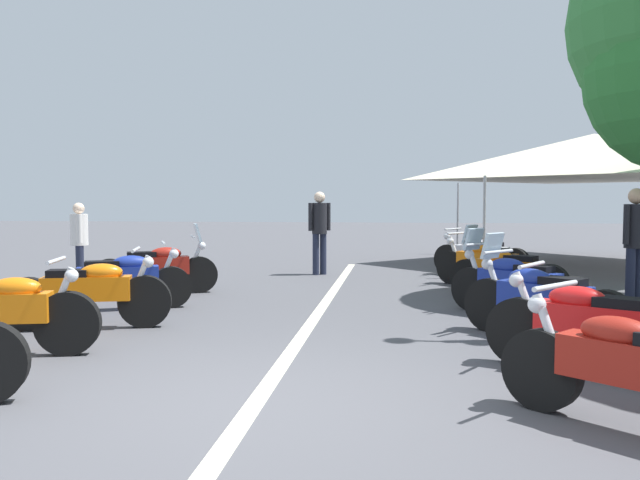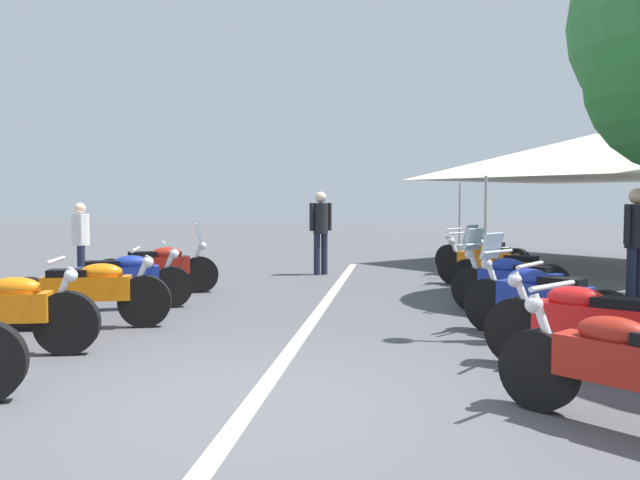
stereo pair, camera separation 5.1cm
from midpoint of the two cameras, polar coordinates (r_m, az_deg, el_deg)
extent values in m
plane|color=#4C4C51|center=(5.35, -6.07, -14.13)|extent=(80.00, 80.00, 0.00)
cube|color=beige|center=(8.63, -0.96, -7.24)|extent=(15.39, 0.16, 0.01)
cylinder|color=black|center=(7.34, -21.33, -6.79)|extent=(0.30, 0.68, 0.67)
ellipsoid|color=orange|center=(7.42, -25.21, -3.81)|extent=(0.38, 0.57, 0.22)
cylinder|color=silver|center=(7.31, -21.84, -4.47)|extent=(0.14, 0.30, 0.58)
cylinder|color=silver|center=(7.28, -22.21, -1.65)|extent=(0.61, 0.19, 0.04)
sphere|color=silver|center=(7.25, -21.04, -2.91)|extent=(0.14, 0.14, 0.14)
cylinder|color=black|center=(8.59, -15.20, -5.19)|extent=(0.31, 0.68, 0.66)
cylinder|color=black|center=(8.87, -24.27, -5.12)|extent=(0.31, 0.68, 0.66)
cube|color=orange|center=(8.68, -19.83, -4.00)|extent=(0.55, 1.10, 0.30)
ellipsoid|color=orange|center=(8.62, -18.69, -2.68)|extent=(0.39, 0.57, 0.22)
cube|color=black|center=(8.70, -21.28, -2.81)|extent=(0.38, 0.53, 0.12)
cylinder|color=silver|center=(8.56, -15.63, -3.21)|extent=(0.14, 0.30, 0.58)
cylinder|color=silver|center=(8.53, -15.94, -0.81)|extent=(0.61, 0.20, 0.04)
sphere|color=silver|center=(8.53, -14.92, -1.87)|extent=(0.14, 0.14, 0.14)
cylinder|color=silver|center=(8.98, -22.21, -5.60)|extent=(0.22, 0.55, 0.08)
cylinder|color=black|center=(10.04, -13.01, -4.03)|extent=(0.38, 0.62, 0.62)
cylinder|color=black|center=(10.05, -21.61, -4.18)|extent=(0.38, 0.62, 0.62)
cube|color=navy|center=(10.00, -17.33, -3.09)|extent=(0.72, 1.16, 0.30)
ellipsoid|color=navy|center=(9.98, -16.32, -1.93)|extent=(0.45, 0.58, 0.22)
cube|color=black|center=(9.98, -18.61, -2.09)|extent=(0.43, 0.54, 0.12)
cylinder|color=silver|center=(10.00, -13.37, -2.33)|extent=(0.18, 0.29, 0.58)
cylinder|color=silver|center=(9.97, -13.63, -0.28)|extent=(0.58, 0.29, 0.04)
sphere|color=silver|center=(9.99, -12.76, -1.18)|extent=(0.14, 0.14, 0.14)
cylinder|color=silver|center=(10.22, -19.83, -4.54)|extent=(0.29, 0.54, 0.08)
cylinder|color=black|center=(11.54, -10.62, -2.99)|extent=(0.38, 0.63, 0.63)
cylinder|color=black|center=(11.48, -17.98, -3.13)|extent=(0.38, 0.63, 0.63)
cube|color=maroon|center=(11.46, -14.30, -2.17)|extent=(0.70, 1.14, 0.30)
ellipsoid|color=maroon|center=(11.45, -13.42, -1.16)|extent=(0.44, 0.58, 0.22)
cube|color=black|center=(11.44, -15.42, -1.30)|extent=(0.43, 0.54, 0.12)
cylinder|color=silver|center=(11.50, -10.93, -1.51)|extent=(0.18, 0.29, 0.58)
cylinder|color=silver|center=(11.47, -11.15, 0.28)|extent=(0.59, 0.28, 0.04)
sphere|color=silver|center=(11.49, -10.40, -0.50)|extent=(0.14, 0.14, 0.14)
cylinder|color=silver|center=(11.67, -16.50, -3.47)|extent=(0.29, 0.54, 0.08)
cube|color=silver|center=(11.47, -10.76, 0.63)|extent=(0.38, 0.25, 0.32)
cylinder|color=black|center=(5.40, 18.50, -10.67)|extent=(0.52, 0.57, 0.63)
ellipsoid|color=maroon|center=(5.07, 24.22, -7.33)|extent=(0.54, 0.56, 0.22)
cylinder|color=silver|center=(5.30, 19.13, -7.61)|extent=(0.24, 0.26, 0.58)
cylinder|color=silver|center=(5.23, 19.60, -3.78)|extent=(0.49, 0.44, 0.04)
sphere|color=silver|center=(5.32, 18.13, -5.37)|extent=(0.14, 0.14, 0.14)
cylinder|color=black|center=(6.73, 16.86, -7.64)|extent=(0.47, 0.64, 0.67)
cube|color=red|center=(6.48, 22.81, -6.58)|extent=(0.80, 1.07, 0.30)
ellipsoid|color=red|center=(6.50, 21.32, -4.73)|extent=(0.49, 0.58, 0.22)
cube|color=black|center=(6.40, 24.76, -5.12)|extent=(0.47, 0.55, 0.12)
cylinder|color=silver|center=(6.66, 17.39, -5.15)|extent=(0.21, 0.28, 0.58)
cylinder|color=silver|center=(6.60, 17.78, -2.08)|extent=(0.55, 0.36, 0.04)
sphere|color=silver|center=(6.67, 16.54, -3.38)|extent=(0.14, 0.14, 0.14)
cylinder|color=black|center=(8.32, 14.45, -5.49)|extent=(0.53, 0.59, 0.66)
cylinder|color=black|center=(7.68, 23.45, -6.44)|extent=(0.53, 0.59, 0.66)
cube|color=navy|center=(7.94, 18.79, -4.68)|extent=(0.90, 1.00, 0.30)
ellipsoid|color=navy|center=(8.00, 17.68, -3.16)|extent=(0.53, 0.57, 0.22)
cube|color=black|center=(7.82, 20.25, -3.51)|extent=(0.51, 0.54, 0.12)
cylinder|color=silver|center=(8.24, 14.84, -3.47)|extent=(0.24, 0.27, 0.58)
cylinder|color=silver|center=(8.19, 15.12, -0.99)|extent=(0.50, 0.43, 0.04)
sphere|color=silver|center=(8.28, 14.21, -2.04)|extent=(0.14, 0.14, 0.14)
cylinder|color=silver|center=(7.64, 20.94, -7.17)|extent=(0.41, 0.47, 0.08)
cube|color=silver|center=(8.22, 14.65, -0.48)|extent=(0.35, 0.32, 0.32)
cylinder|color=black|center=(9.79, 12.96, -4.18)|extent=(0.52, 0.57, 0.63)
cylinder|color=black|center=(9.03, 20.97, -4.98)|extent=(0.52, 0.57, 0.63)
cube|color=navy|center=(9.36, 16.82, -3.48)|extent=(0.96, 1.06, 0.30)
ellipsoid|color=navy|center=(9.43, 15.90, -2.19)|extent=(0.54, 0.56, 0.22)
cube|color=black|center=(9.23, 18.02, -2.48)|extent=(0.51, 0.53, 0.12)
cylinder|color=silver|center=(9.72, 13.28, -2.46)|extent=(0.24, 0.27, 0.58)
cylinder|color=silver|center=(9.67, 13.51, -0.35)|extent=(0.50, 0.43, 0.04)
sphere|color=silver|center=(9.76, 12.76, -1.24)|extent=(0.14, 0.14, 0.14)
cylinder|color=silver|center=(9.02, 18.71, -5.55)|extent=(0.42, 0.47, 0.08)
cube|color=silver|center=(9.71, 13.12, 0.09)|extent=(0.35, 0.33, 0.32)
cylinder|color=black|center=(11.27, 12.68, -3.19)|extent=(0.46, 0.60, 0.62)
cylinder|color=black|center=(10.70, 19.28, -3.66)|extent=(0.46, 0.60, 0.62)
cube|color=orange|center=(10.94, 15.91, -2.49)|extent=(0.82, 1.03, 0.30)
ellipsoid|color=orange|center=(11.00, 15.07, -1.40)|extent=(0.50, 0.58, 0.22)
cube|color=black|center=(10.84, 16.98, -1.61)|extent=(0.48, 0.54, 0.12)
cylinder|color=silver|center=(11.21, 12.97, -1.69)|extent=(0.22, 0.28, 0.58)
cylinder|color=silver|center=(11.16, 13.18, 0.14)|extent=(0.54, 0.38, 0.04)
sphere|color=silver|center=(11.24, 12.48, -0.64)|extent=(0.14, 0.14, 0.14)
cylinder|color=silver|center=(10.65, 17.53, -4.17)|extent=(0.37, 0.50, 0.08)
cube|color=silver|center=(11.19, 12.82, 0.52)|extent=(0.37, 0.30, 0.32)
cylinder|color=black|center=(12.74, 11.34, -2.36)|extent=(0.51, 0.58, 0.64)
cylinder|color=black|center=(11.98, 17.26, -2.83)|extent=(0.51, 0.58, 0.64)
cube|color=orange|center=(12.32, 14.22, -1.76)|extent=(0.92, 1.06, 0.30)
ellipsoid|color=orange|center=(12.40, 13.53, -0.79)|extent=(0.53, 0.57, 0.22)
cube|color=black|center=(12.20, 15.12, -0.98)|extent=(0.50, 0.54, 0.12)
cylinder|color=silver|center=(12.68, 11.58, -1.03)|extent=(0.24, 0.27, 0.58)
cylinder|color=silver|center=(12.63, 11.76, 0.59)|extent=(0.51, 0.42, 0.04)
sphere|color=silver|center=(12.73, 11.18, -0.11)|extent=(0.14, 0.14, 0.14)
cylinder|color=silver|center=(11.97, 15.59, -3.26)|extent=(0.41, 0.48, 0.08)
cylinder|color=black|center=(14.30, 11.04, -1.68)|extent=(0.50, 0.61, 0.65)
cylinder|color=black|center=(13.56, 16.53, -2.05)|extent=(0.50, 0.61, 0.65)
cube|color=silver|center=(13.90, 13.72, -1.12)|extent=(0.92, 1.10, 0.30)
ellipsoid|color=silver|center=(13.97, 13.09, -0.27)|extent=(0.52, 0.57, 0.22)
cube|color=black|center=(13.78, 14.53, -0.42)|extent=(0.49, 0.54, 0.12)
cylinder|color=silver|center=(14.25, 11.26, -0.49)|extent=(0.23, 0.27, 0.58)
cylinder|color=silver|center=(14.21, 11.42, 0.95)|extent=(0.52, 0.40, 0.04)
sphere|color=silver|center=(14.29, 10.90, 0.33)|extent=(0.14, 0.14, 0.14)
cylinder|color=silver|center=(13.55, 15.02, -2.44)|extent=(0.39, 0.49, 0.08)
cube|color=orange|center=(9.42, -25.83, -6.61)|extent=(0.36, 0.36, 0.03)
cone|color=orange|center=(9.37, -25.88, -4.81)|extent=(0.26, 0.26, 0.60)
cylinder|color=white|center=(9.37, -25.88, -4.65)|extent=(0.19, 0.19, 0.07)
cylinder|color=#1E2338|center=(13.01, -20.33, -2.10)|extent=(0.14, 0.14, 0.77)
cylinder|color=#1E2338|center=(12.83, -20.30, -2.17)|extent=(0.14, 0.14, 0.77)
cylinder|color=silver|center=(12.87, -20.38, 0.85)|extent=(0.32, 0.32, 0.58)
cylinder|color=silver|center=(13.09, -20.42, 1.02)|extent=(0.09, 0.09, 0.52)
cylinder|color=silver|center=(12.65, -20.35, 0.94)|extent=(0.09, 0.09, 0.52)
sphere|color=beige|center=(12.86, -20.42, 2.60)|extent=(0.21, 0.21, 0.21)
cylinder|color=#1E2338|center=(11.06, 25.86, -2.90)|extent=(0.14, 0.14, 0.88)
cylinder|color=#1E2338|center=(10.91, 25.32, -2.97)|extent=(0.14, 0.14, 0.88)
cylinder|color=black|center=(10.93, 25.71, 1.10)|extent=(0.32, 0.32, 0.66)
cylinder|color=black|center=(10.75, 25.04, 1.26)|extent=(0.09, 0.09, 0.60)
sphere|color=#D8AD84|center=(10.92, 25.77, 3.47)|extent=(0.24, 0.24, 0.24)
cylinder|color=#1E2338|center=(13.98, -0.47, -1.26)|extent=(0.14, 0.14, 0.88)
cylinder|color=#1E2338|center=(14.07, 0.18, -1.23)|extent=(0.14, 0.14, 0.88)
cylinder|color=black|center=(13.98, -0.14, 1.90)|extent=(0.32, 0.32, 0.66)
cylinder|color=black|center=(13.87, -0.95, 2.03)|extent=(0.09, 0.09, 0.59)
cylinder|color=black|center=(14.08, 0.64, 2.05)|extent=(0.09, 0.09, 0.59)
sphere|color=beige|center=(13.97, -0.15, 3.75)|extent=(0.24, 0.24, 0.24)
pyramid|color=beige|center=(17.24, 22.71, 6.73)|extent=(6.57, 6.57, 1.10)
cylinder|color=#B2B2B7|center=(19.60, 11.85, 1.85)|extent=(0.06, 0.06, 2.10)
cylinder|color=#B2B2B7|center=(13.73, 14.03, 1.09)|extent=(0.06, 0.06, 2.10)
camera|label=1|loc=(0.03, -83.24, 0.43)|focal=36.67mm
camera|label=2|loc=(0.03, 96.76, -0.43)|focal=36.67mm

